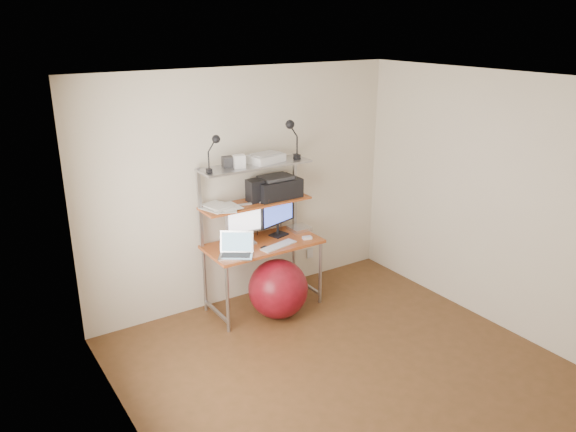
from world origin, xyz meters
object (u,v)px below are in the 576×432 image
laptop (236,250)px  exercise_ball (278,289)px  monitor_black (278,213)px  printer (276,187)px  monitor_silver (245,221)px

laptop → exercise_ball: laptop is taller
monitor_black → exercise_ball: (-0.23, -0.36, -0.68)m
printer → laptop: bearing=-156.2°
monitor_silver → monitor_black: size_ratio=0.92×
laptop → exercise_ball: bearing=16.8°
printer → exercise_ball: size_ratio=0.79×
laptop → printer: printer is taller
laptop → exercise_ball: (0.40, -0.13, -0.48)m
printer → exercise_ball: (-0.24, -0.42, -0.95)m
exercise_ball → printer: bearing=60.1°
laptop → printer: bearing=59.0°
exercise_ball → monitor_black: bearing=57.8°
monitor_black → exercise_ball: monitor_black is taller
monitor_black → laptop: (-0.63, -0.24, -0.20)m
monitor_silver → laptop: size_ratio=1.10×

